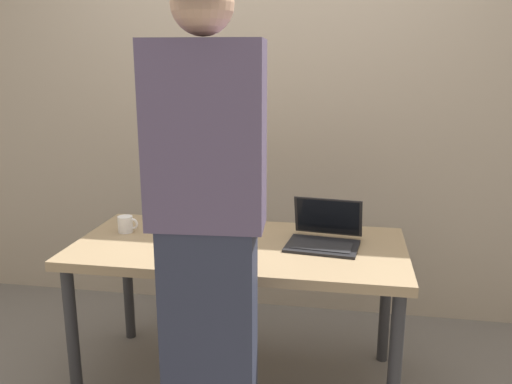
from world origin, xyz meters
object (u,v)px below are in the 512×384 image
laptop (324,235)px  person_figure (208,233)px  beer_bottle_brown (215,206)px  beer_bottle_green (190,209)px  coffee_mug (126,224)px

laptop → person_figure: 0.78m
laptop → beer_bottle_brown: bearing=164.5°
laptop → beer_bottle_green: (-0.66, 0.05, 0.08)m
person_figure → coffee_mug: 0.90m
beer_bottle_brown → beer_bottle_green: bearing=-136.1°
beer_bottle_brown → person_figure: 0.83m
coffee_mug → laptop: bearing=-0.3°
beer_bottle_brown → coffee_mug: beer_bottle_brown is taller
person_figure → coffee_mug: bearing=132.4°
beer_bottle_green → coffee_mug: 0.33m
beer_bottle_green → person_figure: person_figure is taller
coffee_mug → beer_bottle_green: bearing=9.1°
laptop → beer_bottle_brown: size_ratio=1.18×
beer_bottle_green → coffee_mug: beer_bottle_green is taller
laptop → coffee_mug: laptop is taller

